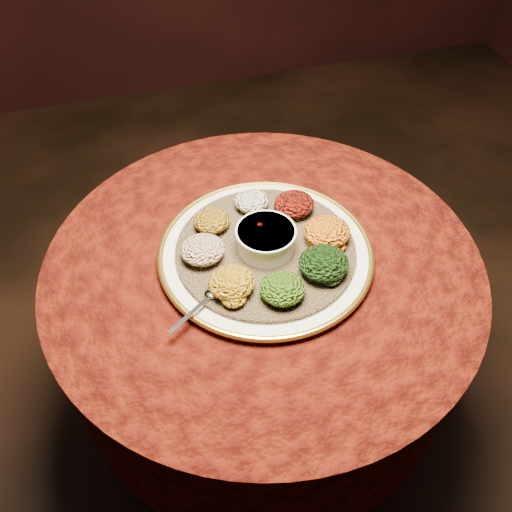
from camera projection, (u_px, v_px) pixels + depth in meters
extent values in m
plane|color=black|center=(261.00, 420.00, 1.78)|extent=(4.00, 4.00, 0.00)
cylinder|color=black|center=(261.00, 417.00, 1.76)|extent=(0.44, 0.44, 0.04)
cylinder|color=black|center=(262.00, 360.00, 1.53)|extent=(0.12, 0.12, 0.68)
cylinder|color=black|center=(263.00, 272.00, 1.26)|extent=(0.80, 0.80, 0.04)
cylinder|color=#400D05|center=(262.00, 312.00, 1.37)|extent=(0.93, 0.93, 0.34)
cylinder|color=#400D05|center=(263.00, 264.00, 1.24)|extent=(0.96, 0.96, 0.01)
cylinder|color=silver|center=(266.00, 254.00, 1.24)|extent=(0.59, 0.59, 0.02)
torus|color=gold|center=(266.00, 252.00, 1.24)|extent=(0.47, 0.47, 0.01)
cylinder|color=olive|center=(266.00, 250.00, 1.23)|extent=(0.44, 0.44, 0.01)
cylinder|color=white|center=(266.00, 240.00, 1.21)|extent=(0.12, 0.12, 0.05)
cylinder|color=white|center=(266.00, 232.00, 1.19)|extent=(0.13, 0.13, 0.01)
cylinder|color=#590406|center=(266.00, 234.00, 1.20)|extent=(0.10, 0.10, 0.01)
ellipsoid|color=silver|center=(214.00, 293.00, 1.14)|extent=(0.04, 0.03, 0.01)
cube|color=silver|center=(190.00, 315.00, 1.10)|extent=(0.10, 0.07, 0.00)
ellipsoid|color=beige|center=(251.00, 201.00, 1.30)|extent=(0.08, 0.07, 0.04)
ellipsoid|color=black|center=(294.00, 204.00, 1.29)|extent=(0.09, 0.09, 0.04)
ellipsoid|color=#C16A10|center=(327.00, 232.00, 1.23)|extent=(0.10, 0.10, 0.05)
ellipsoid|color=black|center=(324.00, 263.00, 1.17)|extent=(0.10, 0.10, 0.05)
ellipsoid|color=#9F300A|center=(283.00, 289.00, 1.12)|extent=(0.09, 0.09, 0.04)
ellipsoid|color=#B58010|center=(232.00, 283.00, 1.13)|extent=(0.09, 0.09, 0.05)
ellipsoid|color=maroon|center=(203.00, 250.00, 1.19)|extent=(0.09, 0.09, 0.05)
ellipsoid|color=#885710|center=(212.00, 221.00, 1.26)|extent=(0.08, 0.08, 0.04)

